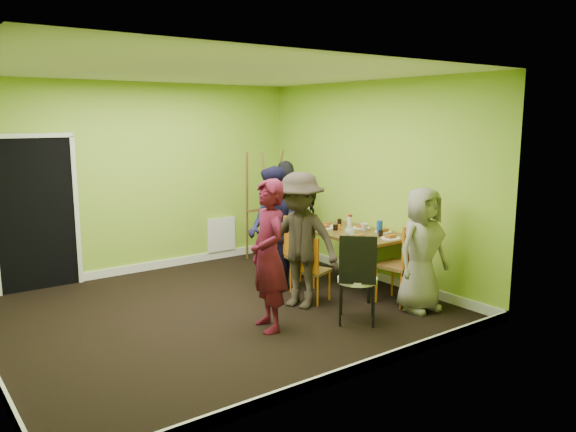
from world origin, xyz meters
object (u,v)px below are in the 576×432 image
object	(u,v)px
easel	(262,207)
person_left_far	(274,229)
dining_table	(355,236)
thermos	(350,225)
chair_left_far	(291,247)
chair_left_near	(310,266)
blue_bottle	(380,227)
chair_back_end	(292,223)
chair_front_end	(403,259)
chair_bentwood	(357,274)
orange_bottle	(339,227)
person_back_end	(287,215)
person_front_end	(422,250)
person_standing	(269,256)
person_left_near	(300,241)

from	to	relation	value
easel	person_left_far	size ratio (longest dim) A/B	1.08
dining_table	thermos	bearing A→B (deg)	-173.07
thermos	easel	bearing A→B (deg)	95.88
chair_left_far	chair_left_near	world-z (taller)	chair_left_far
blue_bottle	person_left_far	size ratio (longest dim) A/B	0.11
dining_table	easel	size ratio (longest dim) A/B	0.84
chair_back_end	chair_front_end	distance (m)	2.14
thermos	chair_left_near	bearing A→B (deg)	-164.53
chair_bentwood	easel	size ratio (longest dim) A/B	0.58
chair_back_end	chair_front_end	size ratio (longest dim) A/B	0.99
orange_bottle	chair_bentwood	bearing A→B (deg)	-123.92
blue_bottle	chair_back_end	bearing A→B (deg)	104.64
dining_table	chair_back_end	bearing A→B (deg)	99.64
orange_bottle	person_left_far	size ratio (longest dim) A/B	0.05
chair_front_end	person_back_end	size ratio (longest dim) A/B	0.62
chair_back_end	person_front_end	xyz separation A→B (m)	(0.14, -2.41, 0.03)
chair_front_end	person_left_far	world-z (taller)	person_left_far
blue_bottle	person_front_end	distance (m)	0.98
person_front_end	person_standing	bearing A→B (deg)	164.14
orange_bottle	person_front_end	xyz separation A→B (m)	(0.05, -1.42, -0.05)
person_left_far	person_left_near	xyz separation A→B (m)	(-0.16, -0.78, -0.00)
person_back_end	chair_bentwood	bearing A→B (deg)	78.18
chair_back_end	easel	size ratio (longest dim) A/B	0.57
person_front_end	chair_left_near	bearing A→B (deg)	134.26
thermos	person_standing	distance (m)	1.89
easel	thermos	distance (m)	1.87
blue_bottle	person_front_end	bearing A→B (deg)	-104.56
chair_left_near	chair_front_end	size ratio (longest dim) A/B	0.84
dining_table	person_standing	bearing A→B (deg)	-160.44
easel	chair_front_end	bearing A→B (deg)	-85.34
chair_bentwood	person_front_end	distance (m)	0.96
thermos	person_front_end	xyz separation A→B (m)	(0.04, -1.22, -0.11)
person_standing	person_left_near	size ratio (longest dim) A/B	1.00
chair_left_far	thermos	xyz separation A→B (m)	(0.69, -0.41, 0.29)
chair_back_end	person_front_end	distance (m)	2.41
thermos	person_standing	bearing A→B (deg)	-159.72
chair_left_near	person_front_end	world-z (taller)	person_front_end
orange_bottle	person_back_end	world-z (taller)	person_back_end
chair_left_near	chair_front_end	xyz separation A→B (m)	(0.90, -0.70, 0.09)
chair_front_end	person_standing	xyz separation A→B (m)	(-1.81, 0.28, 0.26)
dining_table	chair_bentwood	distance (m)	1.51
dining_table	person_back_end	distance (m)	1.31
chair_bentwood	person_back_end	world-z (taller)	person_back_end
chair_left_far	person_front_end	world-z (taller)	person_front_end
chair_left_far	blue_bottle	bearing A→B (deg)	62.53
person_back_end	person_left_near	bearing A→B (deg)	64.95
chair_bentwood	person_left_far	distance (m)	1.65
chair_left_near	easel	bearing A→B (deg)	141.04
chair_back_end	chair_bentwood	world-z (taller)	chair_bentwood
chair_left_far	blue_bottle	distance (m)	1.23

